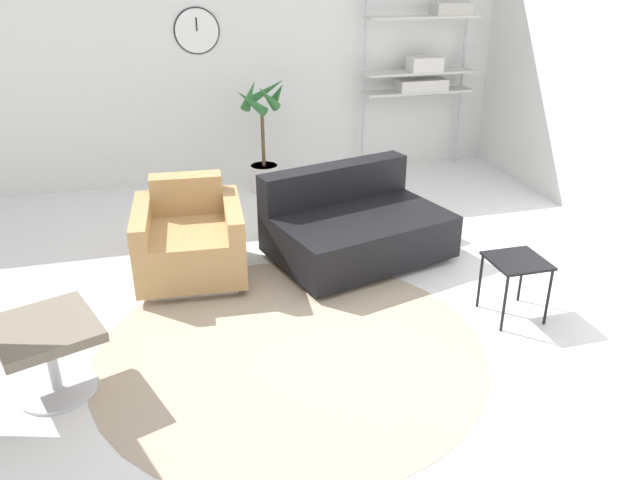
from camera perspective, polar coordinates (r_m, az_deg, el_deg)
The scene contains 8 objects.
ground_plane at distance 4.38m, azimuth -0.49°, elevation -6.66°, with size 12.00×12.00×0.00m, color white.
wall_back at distance 6.83m, azimuth -7.49°, elevation 17.07°, with size 12.00×0.09×2.80m.
round_rug at distance 4.01m, azimuth -2.67°, elevation -9.92°, with size 2.46×2.46×0.01m.
armchair_red at distance 4.86m, azimuth -11.79°, elevation -0.21°, with size 0.85×0.88×0.72m.
couch_low at distance 5.08m, azimuth 3.21°, elevation 1.12°, with size 1.55×1.27×0.70m.
side_table at distance 4.38m, azimuth 17.53°, elevation -2.36°, with size 0.37×0.37×0.43m.
potted_plant at distance 6.50m, azimuth -5.15°, elevation 8.66°, with size 0.58×0.59×1.17m.
shelf_unit at distance 7.17m, azimuth 9.66°, elevation 15.99°, with size 1.24×0.28×2.01m.
Camera 1 is at (-0.95, -3.62, 2.27)m, focal length 35.00 mm.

